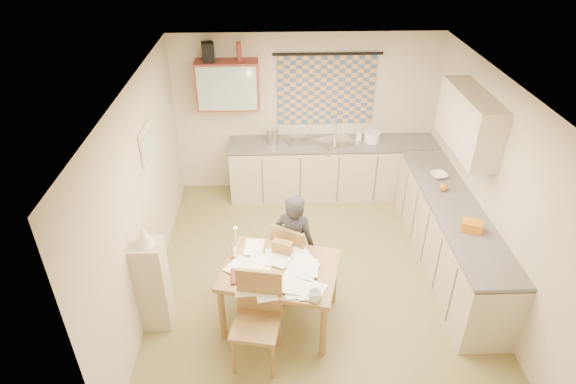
{
  "coord_description": "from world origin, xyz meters",
  "views": [
    {
      "loc": [
        -0.53,
        -4.67,
        4.15
      ],
      "look_at": [
        -0.35,
        0.2,
        1.12
      ],
      "focal_mm": 30.0,
      "sensor_mm": 36.0,
      "label": 1
    }
  ],
  "objects_px": {
    "shelf_stand": "(153,285)",
    "counter_back": "(336,169)",
    "counter_right": "(449,236)",
    "dining_table": "(280,294)",
    "person": "(294,244)",
    "chair_far": "(295,266)",
    "stove": "(475,289)"
  },
  "relations": [
    {
      "from": "shelf_stand",
      "to": "counter_back",
      "type": "bearing_deg",
      "value": 49.29
    },
    {
      "from": "counter_right",
      "to": "dining_table",
      "type": "height_order",
      "value": "counter_right"
    },
    {
      "from": "counter_right",
      "to": "shelf_stand",
      "type": "distance_m",
      "value": 3.65
    },
    {
      "from": "dining_table",
      "to": "person",
      "type": "bearing_deg",
      "value": 86.06
    },
    {
      "from": "chair_far",
      "to": "person",
      "type": "xyz_separation_m",
      "value": [
        -0.01,
        -0.04,
        0.37
      ]
    },
    {
      "from": "counter_right",
      "to": "chair_far",
      "type": "bearing_deg",
      "value": -170.91
    },
    {
      "from": "counter_back",
      "to": "stove",
      "type": "distance_m",
      "value": 2.99
    },
    {
      "from": "counter_right",
      "to": "shelf_stand",
      "type": "height_order",
      "value": "shelf_stand"
    },
    {
      "from": "counter_back",
      "to": "shelf_stand",
      "type": "bearing_deg",
      "value": -130.71
    },
    {
      "from": "dining_table",
      "to": "person",
      "type": "relative_size",
      "value": 1.05
    },
    {
      "from": "counter_back",
      "to": "counter_right",
      "type": "xyz_separation_m",
      "value": [
        1.23,
        -1.8,
        -0.0
      ]
    },
    {
      "from": "chair_far",
      "to": "stove",
      "type": "bearing_deg",
      "value": -165.03
    },
    {
      "from": "counter_back",
      "to": "person",
      "type": "xyz_separation_m",
      "value": [
        -0.76,
        -2.16,
        0.21
      ]
    },
    {
      "from": "dining_table",
      "to": "shelf_stand",
      "type": "bearing_deg",
      "value": -165.47
    },
    {
      "from": "counter_back",
      "to": "dining_table",
      "type": "xyz_separation_m",
      "value": [
        -0.94,
        -2.69,
        -0.07
      ]
    },
    {
      "from": "counter_back",
      "to": "shelf_stand",
      "type": "xyz_separation_m",
      "value": [
        -2.31,
        -2.69,
        0.11
      ]
    },
    {
      "from": "shelf_stand",
      "to": "dining_table",
      "type": "bearing_deg",
      "value": -0.07
    },
    {
      "from": "counter_right",
      "to": "person",
      "type": "bearing_deg",
      "value": -169.78
    },
    {
      "from": "stove",
      "to": "chair_far",
      "type": "relative_size",
      "value": 0.89
    },
    {
      "from": "dining_table",
      "to": "chair_far",
      "type": "distance_m",
      "value": 0.61
    },
    {
      "from": "counter_right",
      "to": "stove",
      "type": "relative_size",
      "value": 3.49
    },
    {
      "from": "stove",
      "to": "chair_far",
      "type": "distance_m",
      "value": 2.08
    },
    {
      "from": "counter_back",
      "to": "stove",
      "type": "height_order",
      "value": "counter_back"
    },
    {
      "from": "counter_right",
      "to": "chair_far",
      "type": "xyz_separation_m",
      "value": [
        -1.98,
        -0.32,
        -0.16
      ]
    },
    {
      "from": "stove",
      "to": "counter_back",
      "type": "bearing_deg",
      "value": 114.19
    },
    {
      "from": "chair_far",
      "to": "person",
      "type": "distance_m",
      "value": 0.37
    },
    {
      "from": "stove",
      "to": "dining_table",
      "type": "height_order",
      "value": "stove"
    },
    {
      "from": "stove",
      "to": "shelf_stand",
      "type": "bearing_deg",
      "value": 179.32
    },
    {
      "from": "chair_far",
      "to": "shelf_stand",
      "type": "distance_m",
      "value": 1.68
    },
    {
      "from": "chair_far",
      "to": "person",
      "type": "height_order",
      "value": "person"
    },
    {
      "from": "dining_table",
      "to": "person",
      "type": "height_order",
      "value": "person"
    },
    {
      "from": "stove",
      "to": "person",
      "type": "bearing_deg",
      "value": 164.01
    }
  ]
}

